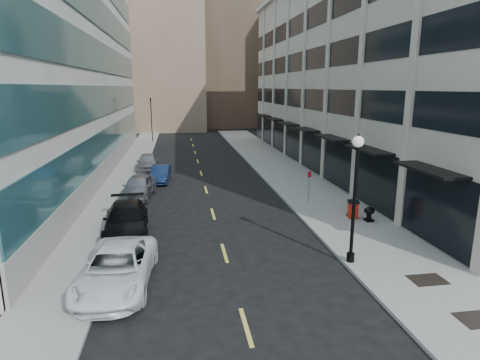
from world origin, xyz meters
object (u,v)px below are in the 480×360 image
object	(u,v)px
car_black_pickup	(126,220)
car_silver_sedan	(139,187)
car_grey_sedan	(148,162)
trash_bin	(353,209)
car_white_van	(117,268)
lamppost	(355,188)
sign_post	(309,181)
car_blue_sedan	(161,174)
traffic_signal	(151,101)
urn_planter	(369,213)

from	to	relation	value
car_black_pickup	car_silver_sedan	distance (m)	7.19
car_black_pickup	car_silver_sedan	world-z (taller)	car_silver_sedan
car_silver_sedan	car_grey_sedan	distance (m)	9.44
car_grey_sedan	trash_bin	size ratio (longest dim) A/B	4.57
car_black_pickup	car_white_van	bearing A→B (deg)	-91.04
lamppost	sign_post	xyz separation A→B (m)	(1.10, 9.08, -1.86)
trash_bin	car_blue_sedan	bearing A→B (deg)	152.20
traffic_signal	car_white_van	xyz separation A→B (m)	(1.03, -42.58, -4.94)
car_white_van	trash_bin	xyz separation A→B (m)	(12.41, 6.15, -0.08)
car_black_pickup	car_blue_sedan	distance (m)	11.99
traffic_signal	car_blue_sedan	world-z (taller)	traffic_signal
sign_post	lamppost	bearing A→B (deg)	-117.97
sign_post	urn_planter	world-z (taller)	sign_post
car_white_van	car_grey_sedan	size ratio (longest dim) A/B	1.19
car_white_van	car_silver_sedan	bearing A→B (deg)	95.34
trash_bin	lamppost	world-z (taller)	lamppost
trash_bin	urn_planter	bearing A→B (deg)	-29.16
car_silver_sedan	lamppost	distance (m)	16.34
car_silver_sedan	car_blue_sedan	bearing A→B (deg)	82.16
car_white_van	sign_post	size ratio (longest dim) A/B	2.53
lamppost	urn_planter	size ratio (longest dim) A/B	6.86
traffic_signal	trash_bin	world-z (taller)	traffic_signal
sign_post	urn_planter	bearing A→B (deg)	-82.98
sign_post	traffic_signal	bearing A→B (deg)	88.77
car_black_pickup	urn_planter	bearing A→B (deg)	-6.04
car_blue_sedan	trash_bin	xyz separation A→B (m)	(11.41, -11.63, 0.04)
car_silver_sedan	car_blue_sedan	distance (m)	4.91
car_blue_sedan	sign_post	distance (m)	12.88
lamppost	car_silver_sedan	bearing A→B (deg)	128.78
car_white_van	car_black_pickup	world-z (taller)	car_black_pickup
car_blue_sedan	car_black_pickup	bearing A→B (deg)	-92.57
car_white_van	car_black_pickup	size ratio (longest dim) A/B	1.03
car_blue_sedan	urn_planter	size ratio (longest dim) A/B	4.92
lamppost	traffic_signal	bearing A→B (deg)	104.39
urn_planter	car_blue_sedan	bearing A→B (deg)	134.38
traffic_signal	sign_post	distance (m)	35.33
car_silver_sedan	car_grey_sedan	xyz separation A→B (m)	(0.00, 9.44, -0.00)
car_white_van	sign_post	distance (m)	14.51
traffic_signal	car_black_pickup	distance (m)	37.04
car_black_pickup	car_silver_sedan	xyz separation A→B (m)	(0.00, 7.19, 0.01)
trash_bin	urn_planter	size ratio (longest dim) A/B	1.25
car_grey_sedan	lamppost	size ratio (longest dim) A/B	0.83
car_white_van	trash_bin	size ratio (longest dim) A/B	5.45
car_black_pickup	car_blue_sedan	size ratio (longest dim) A/B	1.35
traffic_signal	car_silver_sedan	world-z (taller)	traffic_signal
car_silver_sedan	trash_bin	world-z (taller)	car_silver_sedan
lamppost	urn_planter	bearing A→B (deg)	56.35
traffic_signal	car_silver_sedan	xyz separation A→B (m)	(0.70, -29.52, -4.91)
car_white_van	car_black_pickup	xyz separation A→B (m)	(-0.33, 5.88, 0.01)
car_black_pickup	lamppost	size ratio (longest dim) A/B	0.97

